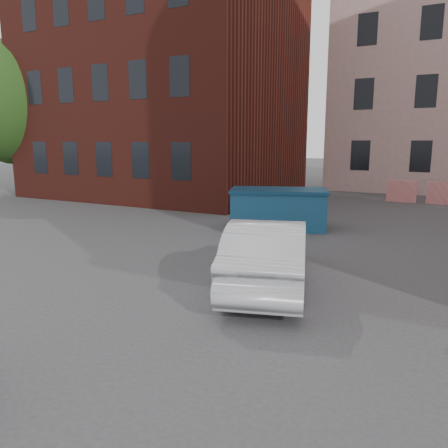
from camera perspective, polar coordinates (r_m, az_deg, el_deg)
The scene contains 7 objects.
ground at distance 8.46m, azimuth -6.61°, elevation -8.79°, with size 120.00×120.00×0.00m, color #38383A.
building_brick at distance 24.14m, azimuth -7.43°, elevation 20.80°, with size 12.00×10.00×14.00m, color #591E16.
far_building at distance 37.66m, azimuth -13.36°, elevation 12.45°, with size 6.00×6.00×8.00m, color maroon.
tree at distance 25.86m, azimuth -26.07°, elevation 15.06°, with size 5.28×5.28×8.30m.
barriers at distance 21.69m, azimuth 26.64°, elevation 3.60°, with size 4.70×0.18×1.00m.
dumpster at distance 14.25m, azimuth 7.10°, elevation 2.00°, with size 3.42×2.54×1.29m.
silver_car at distance 8.55m, azimuth 5.73°, elevation -3.84°, with size 1.42×4.08×1.34m, color #B5B7BD.
Camera 1 is at (4.52, -6.56, 2.85)m, focal length 35.00 mm.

